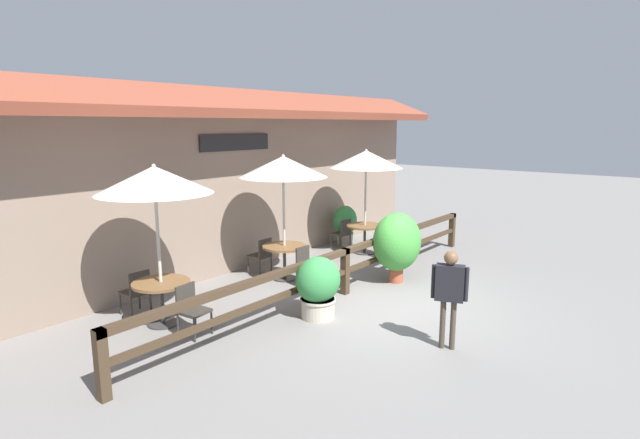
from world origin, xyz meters
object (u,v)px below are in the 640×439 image
at_px(chair_far_wallside, 342,233).
at_px(potted_plant_corner_fern, 397,243).
at_px(chair_far_streetside, 387,240).
at_px(patio_umbrella_near, 154,180).
at_px(patio_umbrella_far, 366,159).
at_px(dining_table_far, 365,231).
at_px(chair_near_streetside, 191,308).
at_px(potted_plant_entrance_palm, 345,223).
at_px(chair_middle_wallside, 261,254).
at_px(potted_plant_small_flowering, 318,286).
at_px(dining_table_near, 161,290).
at_px(chair_middle_streetside, 307,265).
at_px(dining_table_middle, 284,252).
at_px(pedestrian, 450,286).
at_px(chair_near_wallside, 137,290).
at_px(patio_umbrella_middle, 283,167).

distance_m(chair_far_wallside, potted_plant_corner_fern, 3.16).
height_order(chair_far_streetside, potted_plant_corner_fern, potted_plant_corner_fern).
bearing_deg(potted_plant_corner_fern, patio_umbrella_near, 157.06).
xyz_separation_m(patio_umbrella_far, dining_table_far, (-0.00, 0.00, -1.89)).
distance_m(chair_near_streetside, potted_plant_entrance_palm, 6.87).
xyz_separation_m(chair_near_streetside, potted_plant_entrance_palm, (6.65, 1.72, 0.15)).
bearing_deg(potted_plant_entrance_palm, chair_middle_wallside, -177.17).
distance_m(chair_middle_wallside, chair_far_wallside, 3.04).
xyz_separation_m(chair_far_streetside, potted_plant_corner_fern, (-1.60, -1.20, 0.42)).
height_order(dining_table_far, potted_plant_corner_fern, potted_plant_corner_fern).
bearing_deg(patio_umbrella_near, potted_plant_small_flowering, -44.51).
bearing_deg(chair_near_streetside, patio_umbrella_far, 0.49).
xyz_separation_m(dining_table_near, chair_middle_streetside, (3.17, -0.58, -0.15)).
xyz_separation_m(chair_far_wallside, potted_plant_corner_fern, (-1.64, -2.66, 0.42)).
height_order(patio_umbrella_near, dining_table_middle, patio_umbrella_near).
bearing_deg(chair_far_streetside, potted_plant_corner_fern, -138.59).
height_order(patio_umbrella_near, dining_table_far, patio_umbrella_near).
relative_size(chair_far_streetside, pedestrian, 0.54).
height_order(dining_table_near, chair_middle_streetside, chair_middle_streetside).
bearing_deg(patio_umbrella_far, dining_table_middle, 177.65).
xyz_separation_m(chair_near_wallside, dining_table_far, (6.26, -0.75, 0.15)).
xyz_separation_m(patio_umbrella_middle, chair_middle_streetside, (-0.04, -0.69, -2.04)).
relative_size(chair_near_wallside, chair_far_streetside, 1.00).
height_order(patio_umbrella_middle, potted_plant_corner_fern, patio_umbrella_middle).
bearing_deg(patio_umbrella_middle, dining_table_far, -2.35).
xyz_separation_m(patio_umbrella_near, potted_plant_corner_fern, (4.58, -1.94, -1.62)).
relative_size(dining_table_middle, dining_table_far, 1.00).
relative_size(patio_umbrella_middle, potted_plant_small_flowering, 2.50).
distance_m(chair_near_streetside, chair_near_wallside, 1.48).
height_order(chair_middle_wallside, potted_plant_entrance_palm, potted_plant_entrance_palm).
bearing_deg(patio_umbrella_middle, potted_plant_small_flowering, -122.81).
relative_size(patio_umbrella_far, pedestrian, 1.79).
distance_m(chair_near_wallside, dining_table_far, 6.31).
bearing_deg(chair_middle_wallside, pedestrian, 78.64).
xyz_separation_m(patio_umbrella_far, pedestrian, (-4.04, -4.22, -1.51)).
bearing_deg(potted_plant_entrance_palm, chair_near_wallside, -177.97).
bearing_deg(chair_middle_streetside, chair_far_streetside, -1.20).
height_order(chair_middle_streetside, patio_umbrella_far, patio_umbrella_far).
bearing_deg(potted_plant_entrance_palm, patio_umbrella_far, -115.32).
distance_m(chair_far_streetside, potted_plant_small_flowering, 4.41).
height_order(dining_table_near, dining_table_far, same).
height_order(dining_table_near, chair_near_streetside, chair_near_streetside).
xyz_separation_m(patio_umbrella_middle, potted_plant_entrance_palm, (3.49, 0.86, -1.89)).
height_order(chair_near_wallside, chair_middle_streetside, same).
xyz_separation_m(chair_middle_wallside, patio_umbrella_far, (3.05, -0.81, 2.04)).
relative_size(dining_table_near, potted_plant_corner_fern, 0.63).
xyz_separation_m(dining_table_far, pedestrian, (-4.04, -4.22, 0.38)).
distance_m(chair_near_wallside, chair_far_wallside, 6.25).
bearing_deg(dining_table_far, patio_umbrella_near, 179.91).
relative_size(patio_umbrella_middle, dining_table_far, 2.86).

